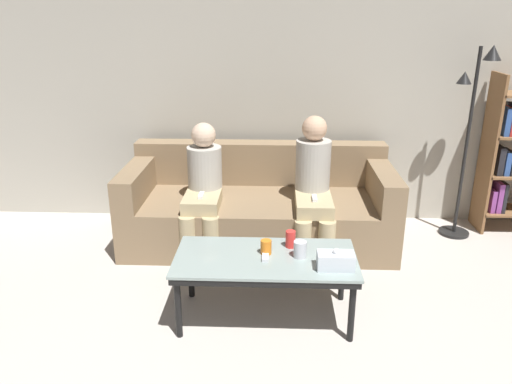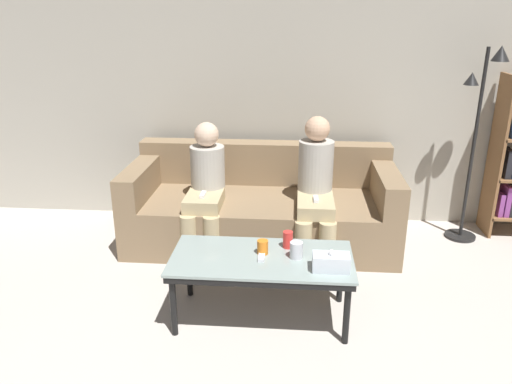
% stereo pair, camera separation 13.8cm
% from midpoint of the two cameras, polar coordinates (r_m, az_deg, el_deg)
% --- Properties ---
extents(wall_back, '(12.00, 0.06, 2.60)m').
position_cam_midpoint_polar(wall_back, '(4.58, 2.11, 12.61)').
color(wall_back, '#B7B2A3').
rests_on(wall_back, ground_plane).
extents(couch, '(2.23, 0.96, 0.79)m').
position_cam_midpoint_polar(couch, '(4.30, 1.60, -1.82)').
color(couch, '#897051').
rests_on(couch, ground_plane).
extents(coffee_table, '(1.14, 0.56, 0.44)m').
position_cam_midpoint_polar(coffee_table, '(3.17, 1.92, -8.11)').
color(coffee_table, '#8C9E99').
rests_on(coffee_table, ground_plane).
extents(cup_near_left, '(0.08, 0.08, 0.11)m').
position_cam_midpoint_polar(cup_near_left, '(3.13, 5.91, -6.63)').
color(cup_near_left, silver).
rests_on(cup_near_left, coffee_table).
extents(cup_near_right, '(0.07, 0.07, 0.09)m').
position_cam_midpoint_polar(cup_near_right, '(3.16, 2.02, -6.32)').
color(cup_near_right, orange).
rests_on(cup_near_right, coffee_table).
extents(cup_far_center, '(0.06, 0.06, 0.11)m').
position_cam_midpoint_polar(cup_far_center, '(3.25, 4.88, -5.46)').
color(cup_far_center, red).
rests_on(cup_far_center, coffee_table).
extents(tissue_box, '(0.22, 0.12, 0.13)m').
position_cam_midpoint_polar(tissue_box, '(3.02, 9.89, -7.90)').
color(tissue_box, silver).
rests_on(tissue_box, coffee_table).
extents(game_remote, '(0.04, 0.15, 0.02)m').
position_cam_midpoint_polar(game_remote, '(3.14, 1.93, -7.26)').
color(game_remote, white).
rests_on(game_remote, coffee_table).
extents(standing_lamp, '(0.31, 0.26, 1.64)m').
position_cam_midpoint_polar(standing_lamp, '(4.53, 24.90, 6.91)').
color(standing_lamp, black).
rests_on(standing_lamp, ground_plane).
extents(seated_person_left_end, '(0.31, 0.61, 1.05)m').
position_cam_midpoint_polar(seated_person_left_end, '(4.04, -4.81, 0.65)').
color(seated_person_left_end, tan).
rests_on(seated_person_left_end, ground_plane).
extents(seated_person_mid_left, '(0.31, 0.66, 1.11)m').
position_cam_midpoint_polar(seated_person_mid_left, '(3.98, 7.81, 0.65)').
color(seated_person_mid_left, tan).
rests_on(seated_person_mid_left, ground_plane).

